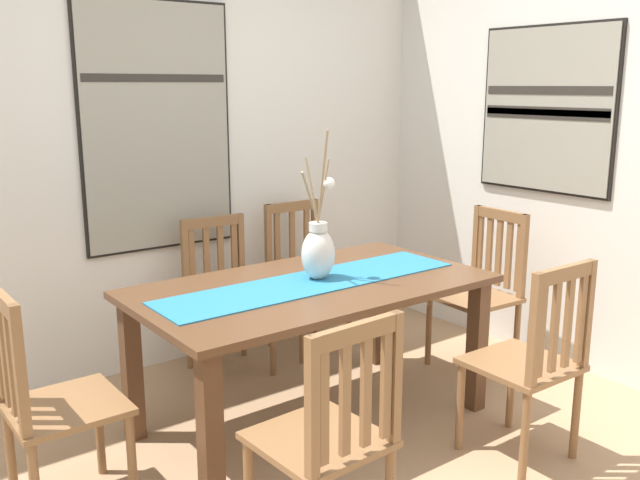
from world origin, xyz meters
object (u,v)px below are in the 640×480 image
Objects in this scene: chair_1 at (329,435)px; chair_0 at (49,400)px; chair_2 at (225,292)px; chair_3 at (532,359)px; painting_on_back_wall at (157,127)px; chair_4 at (482,287)px; painting_on_side_wall at (547,110)px; centerpiece_vase at (318,249)px; dining_table at (312,304)px; chair_5 at (304,275)px.

chair_0 is at bearing 129.17° from chair_1.
chair_2 is 1.81m from chair_3.
painting_on_back_wall is at bearing 48.86° from chair_0.
chair_4 is 0.67× the size of painting_on_back_wall.
chair_4 is (0.67, 0.84, 0.01)m from chair_3.
centerpiece_vase is at bearing 176.20° from painting_on_side_wall.
chair_5 is (0.58, 0.87, -0.15)m from dining_table.
painting_on_side_wall is (0.43, -0.06, 1.02)m from chair_4.
centerpiece_vase is 1.29m from painting_on_back_wall.
chair_2 is 0.96× the size of chair_4.
chair_3 is 1.69m from painting_on_side_wall.
chair_3 is 2.36m from painting_on_back_wall.
chair_3 is at bearing -128.42° from chair_4.
painting_on_back_wall is at bearing 101.50° from dining_table.
centerpiece_vase is 0.52× the size of painting_on_back_wall.
chair_0 is at bearing -179.92° from dining_table.
painting_on_back_wall reaches higher than chair_1.
chair_3 is 0.99× the size of chair_4.
dining_table is 1.42m from painting_on_back_wall.
painting_on_side_wall is at bearing -7.53° from chair_4.
chair_3 is at bearing -71.60° from chair_2.
chair_0 is 1.51m from chair_2.
chair_2 is (-0.07, 0.82, -0.41)m from centerpiece_vase.
dining_table is 2.32× the size of centerpiece_vase.
centerpiece_vase is 0.75× the size of painting_on_side_wall.
chair_1 is 1.12m from chair_3.
centerpiece_vase is 0.78× the size of chair_0.
painting_on_side_wall is at bearing 19.30° from chair_1.
dining_table is 1.85× the size of chair_1.
dining_table is at bearing 123.23° from chair_3.
centerpiece_vase reaches higher than chair_4.
dining_table is at bearing -123.65° from chair_5.
chair_4 is 2.10m from painting_on_back_wall.
chair_3 is (0.50, -0.89, -0.40)m from centerpiece_vase.
chair_2 is at bearing 150.76° from painting_on_side_wall.
chair_5 is 0.66× the size of painting_on_back_wall.
chair_5 is (0.59, 0.02, 0.00)m from chair_2.
chair_5 is (0.02, 1.74, -0.01)m from chair_3.
chair_4 is 0.97× the size of painting_on_side_wall.
chair_2 is at bearing 108.40° from chair_3.
chair_3 is at bearing -25.40° from chair_0.
centerpiece_vase is 0.80× the size of chair_1.
painting_on_side_wall is at bearing -2.71° from dining_table.
painting_on_back_wall is (-0.24, 1.16, 0.80)m from dining_table.
chair_0 is 0.99× the size of chair_4.
chair_2 is 2.17m from painting_on_side_wall.
chair_4 is 1.11m from painting_on_side_wall.
chair_1 is 1.79m from chair_2.
chair_3 is 1.00× the size of chair_5.
painting_on_back_wall reaches higher than dining_table.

